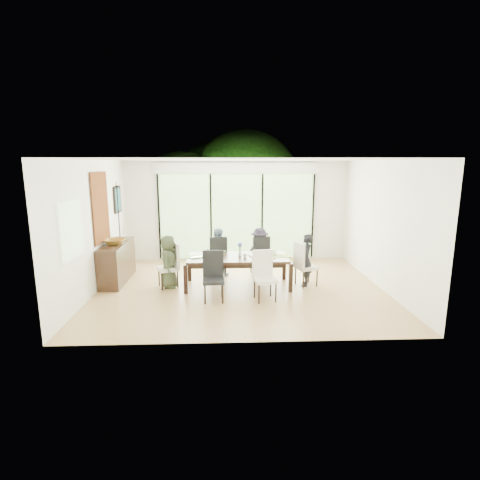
{
  "coord_description": "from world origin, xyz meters",
  "views": [
    {
      "loc": [
        -0.33,
        -7.66,
        2.62
      ],
      "look_at": [
        0.0,
        0.25,
        1.0
      ],
      "focal_mm": 28.0,
      "sensor_mm": 36.0,
      "label": 1
    }
  ],
  "objects_px": {
    "chair_right_end": "(307,264)",
    "cup_a": "(205,253)",
    "person_far_right": "(260,252)",
    "chair_left_end": "(168,265)",
    "laptop": "(198,258)",
    "person_left_end": "(169,261)",
    "cup_c": "(274,253)",
    "person_right_end": "(306,260)",
    "sideboard": "(117,262)",
    "cup_b": "(245,256)",
    "person_far_left": "(217,252)",
    "chair_near_left": "(213,277)",
    "chair_far_left": "(218,255)",
    "table_top": "(238,258)",
    "vase": "(240,254)",
    "chair_near_right": "(265,276)",
    "bowl": "(114,242)",
    "chair_far_right": "(259,255)"
  },
  "relations": [
    {
      "from": "person_left_end",
      "to": "cup_c",
      "type": "xyz_separation_m",
      "value": [
        2.28,
        0.1,
        0.14
      ]
    },
    {
      "from": "chair_left_end",
      "to": "laptop",
      "type": "bearing_deg",
      "value": 61.81
    },
    {
      "from": "chair_far_left",
      "to": "sideboard",
      "type": "bearing_deg",
      "value": 0.83
    },
    {
      "from": "cup_c",
      "to": "chair_far_right",
      "type": "bearing_deg",
      "value": 108.43
    },
    {
      "from": "chair_right_end",
      "to": "cup_a",
      "type": "distance_m",
      "value": 2.22
    },
    {
      "from": "cup_c",
      "to": "chair_near_left",
      "type": "bearing_deg",
      "value": -143.27
    },
    {
      "from": "chair_near_right",
      "to": "person_far_right",
      "type": "relative_size",
      "value": 0.85
    },
    {
      "from": "person_right_end",
      "to": "sideboard",
      "type": "relative_size",
      "value": 0.73
    },
    {
      "from": "person_far_left",
      "to": "laptop",
      "type": "xyz_separation_m",
      "value": [
        -0.4,
        -0.93,
        0.1
      ]
    },
    {
      "from": "chair_right_end",
      "to": "cup_a",
      "type": "xyz_separation_m",
      "value": [
        -2.2,
        0.15,
        0.22
      ]
    },
    {
      "from": "chair_far_left",
      "to": "cup_b",
      "type": "bearing_deg",
      "value": 113.91
    },
    {
      "from": "person_left_end",
      "to": "person_right_end",
      "type": "bearing_deg",
      "value": -86.44
    },
    {
      "from": "vase",
      "to": "person_far_right",
      "type": "bearing_deg",
      "value": 57.34
    },
    {
      "from": "person_right_end",
      "to": "cup_c",
      "type": "distance_m",
      "value": 0.7
    },
    {
      "from": "chair_near_left",
      "to": "sideboard",
      "type": "xyz_separation_m",
      "value": [
        -2.21,
        1.35,
        -0.05
      ]
    },
    {
      "from": "person_far_right",
      "to": "laptop",
      "type": "relative_size",
      "value": 3.91
    },
    {
      "from": "laptop",
      "to": "cup_c",
      "type": "bearing_deg",
      "value": -22.52
    },
    {
      "from": "table_top",
      "to": "person_left_end",
      "type": "distance_m",
      "value": 1.48
    },
    {
      "from": "chair_far_left",
      "to": "table_top",
      "type": "bearing_deg",
      "value": 109.53
    },
    {
      "from": "cup_a",
      "to": "cup_b",
      "type": "bearing_deg",
      "value": -16.39
    },
    {
      "from": "chair_near_right",
      "to": "table_top",
      "type": "bearing_deg",
      "value": 109.64
    },
    {
      "from": "chair_far_left",
      "to": "vase",
      "type": "xyz_separation_m",
      "value": [
        0.5,
        -0.8,
        0.23
      ]
    },
    {
      "from": "table_top",
      "to": "chair_near_left",
      "type": "bearing_deg",
      "value": -119.89
    },
    {
      "from": "sideboard",
      "to": "bowl",
      "type": "relative_size",
      "value": 3.36
    },
    {
      "from": "cup_b",
      "to": "cup_c",
      "type": "distance_m",
      "value": 0.68
    },
    {
      "from": "cup_b",
      "to": "sideboard",
      "type": "relative_size",
      "value": 0.06
    },
    {
      "from": "vase",
      "to": "person_far_left",
      "type": "bearing_deg",
      "value": 122.66
    },
    {
      "from": "chair_right_end",
      "to": "person_right_end",
      "type": "relative_size",
      "value": 0.85
    },
    {
      "from": "chair_far_left",
      "to": "bowl",
      "type": "bearing_deg",
      "value": 3.28
    },
    {
      "from": "table_top",
      "to": "chair_left_end",
      "type": "height_order",
      "value": "chair_left_end"
    },
    {
      "from": "person_far_left",
      "to": "chair_far_left",
      "type": "bearing_deg",
      "value": -86.35
    },
    {
      "from": "cup_a",
      "to": "sideboard",
      "type": "relative_size",
      "value": 0.07
    },
    {
      "from": "chair_left_end",
      "to": "chair_right_end",
      "type": "bearing_deg",
      "value": 70.55
    },
    {
      "from": "table_top",
      "to": "chair_left_end",
      "type": "bearing_deg",
      "value": 180.0
    },
    {
      "from": "chair_left_end",
      "to": "chair_far_left",
      "type": "distance_m",
      "value": 1.35
    },
    {
      "from": "chair_right_end",
      "to": "chair_near_right",
      "type": "xyz_separation_m",
      "value": [
        -1.0,
        -0.87,
        0.0
      ]
    },
    {
      "from": "laptop",
      "to": "chair_far_right",
      "type": "bearing_deg",
      "value": 4.72
    },
    {
      "from": "laptop",
      "to": "chair_left_end",
      "type": "bearing_deg",
      "value": 141.82
    },
    {
      "from": "person_far_left",
      "to": "sideboard",
      "type": "height_order",
      "value": "person_far_left"
    },
    {
      "from": "chair_far_left",
      "to": "person_far_right",
      "type": "xyz_separation_m",
      "value": [
        1.0,
        -0.02,
        0.08
      ]
    },
    {
      "from": "vase",
      "to": "bowl",
      "type": "xyz_separation_m",
      "value": [
        -2.76,
        0.33,
        0.22
      ]
    },
    {
      "from": "chair_near_right",
      "to": "person_far_left",
      "type": "relative_size",
      "value": 0.85
    },
    {
      "from": "person_far_left",
      "to": "cup_b",
      "type": "distance_m",
      "value": 1.11
    },
    {
      "from": "person_far_right",
      "to": "chair_far_right",
      "type": "bearing_deg",
      "value": -95.28
    },
    {
      "from": "chair_right_end",
      "to": "person_far_right",
      "type": "height_order",
      "value": "person_far_right"
    },
    {
      "from": "vase",
      "to": "sideboard",
      "type": "xyz_separation_m",
      "value": [
        -2.76,
        0.43,
        -0.28
      ]
    },
    {
      "from": "vase",
      "to": "chair_left_end",
      "type": "bearing_deg",
      "value": -178.15
    },
    {
      "from": "chair_near_left",
      "to": "person_left_end",
      "type": "bearing_deg",
      "value": 135.63
    },
    {
      "from": "person_far_left",
      "to": "bowl",
      "type": "relative_size",
      "value": 2.46
    },
    {
      "from": "chair_right_end",
      "to": "sideboard",
      "type": "bearing_deg",
      "value": 64.45
    }
  ]
}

